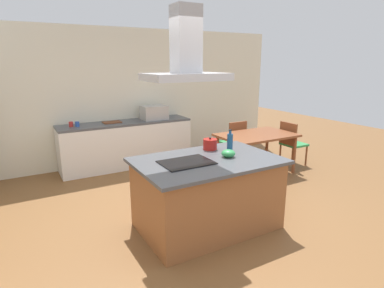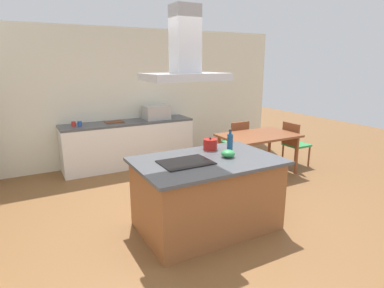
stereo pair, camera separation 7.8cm
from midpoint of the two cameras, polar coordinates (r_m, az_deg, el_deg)
The scene contains 16 objects.
ground at distance 5.45m, azimuth -5.26°, elevation -7.65°, with size 16.00×16.00×0.00m, color brown.
wall_back at distance 6.73m, azimuth -11.56°, elevation 8.27°, with size 7.20×0.10×2.70m, color silver.
kitchen_island at distance 4.04m, azimuth 3.20°, elevation -8.80°, with size 1.75×1.15×0.90m.
cooktop at distance 3.75m, azimuth -0.54°, elevation -3.31°, with size 0.60×0.44×0.01m, color black.
tea_kettle at distance 4.30m, azimuth 3.80°, elevation -0.05°, with size 0.24×0.19×0.17m.
olive_oil_bottle at distance 4.21m, azimuth 7.33°, elevation 0.28°, with size 0.08×0.08×0.30m.
mixing_bowl at distance 3.98m, azimuth 7.01°, elevation -1.70°, with size 0.17×0.17×0.09m, color #33934C.
back_counter at distance 6.52m, azimuth -10.82°, elevation 0.05°, with size 2.58×0.62×0.90m.
countertop_microwave at distance 6.60m, azimuth -6.06°, elevation 5.65°, with size 0.50×0.38×0.28m, color #B2AFAA.
coffee_mug_red at distance 6.22m, azimuth -20.06°, elevation 3.40°, with size 0.08×0.08×0.09m, color red.
coffee_mug_blue at distance 6.20m, azimuth -19.08°, elevation 3.46°, with size 0.08×0.08×0.09m, color #2D56B2.
cutting_board at distance 6.40m, azimuth -13.35°, elevation 3.86°, with size 0.34×0.24×0.02m, color brown.
dining_table at distance 6.02m, azimuth 12.14°, elevation 0.90°, with size 1.40×0.90×0.75m.
chair_facing_back_wall at distance 6.56m, azimuth 8.30°, elevation 0.77°, with size 0.42×0.42×0.89m.
chair_at_right_end at distance 6.68m, azimuth 18.05°, elevation 0.45°, with size 0.42×0.42×0.89m.
range_hood at distance 3.56m, azimuth -0.59°, elevation 15.31°, with size 0.90×0.55×0.78m.
Camera 2 is at (-1.94, -3.16, 2.06)m, focal length 29.85 mm.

